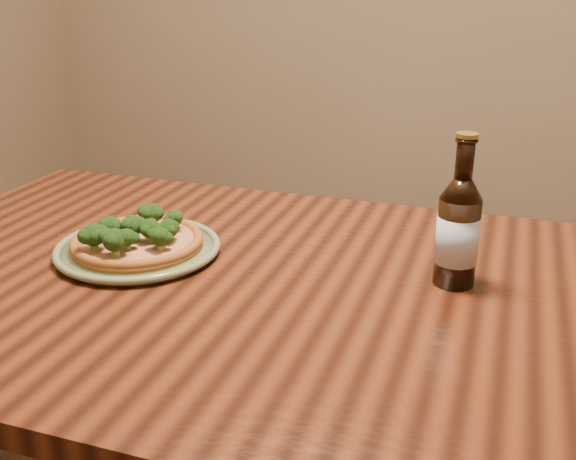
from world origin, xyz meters
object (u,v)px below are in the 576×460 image
(pizza, at_px, (137,239))
(table, at_px, (304,336))
(plate, at_px, (138,248))
(beer_bottle, at_px, (458,230))

(pizza, bearing_deg, table, -4.43)
(plate, relative_size, pizza, 1.26)
(plate, distance_m, beer_bottle, 0.56)
(pizza, xyz_separation_m, beer_bottle, (0.55, 0.06, 0.06))
(beer_bottle, bearing_deg, pizza, 177.01)
(table, relative_size, beer_bottle, 6.37)
(pizza, relative_size, beer_bottle, 0.94)
(table, bearing_deg, plate, 174.97)
(plate, bearing_deg, table, -5.03)
(plate, relative_size, beer_bottle, 1.19)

